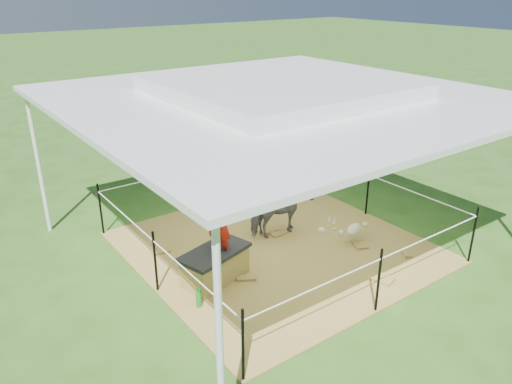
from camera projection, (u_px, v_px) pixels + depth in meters
ground at (276, 248)px, 8.67m from camera, size 90.00×90.00×0.00m
hay_patch at (276, 247)px, 8.67m from camera, size 4.60×4.60×0.03m
canopy_tent at (279, 94)px, 7.63m from camera, size 6.30×6.30×2.90m
rope_fence at (277, 214)px, 8.42m from camera, size 4.54×4.54×1.00m
straw_bale at (215, 267)px, 7.60m from camera, size 1.12×0.77×0.46m
dark_cloth at (215, 252)px, 7.50m from camera, size 1.20×0.84×0.06m
woman at (219, 215)px, 7.33m from camera, size 0.40×0.51×1.23m
green_bottle at (199, 298)px, 7.00m from camera, size 0.10×0.10×0.28m
pony at (281, 211)px, 8.87m from camera, size 1.15×0.59×0.94m
pink_hat at (281, 184)px, 8.66m from camera, size 0.29×0.29×0.14m
foal at (354, 228)px, 8.70m from camera, size 1.15×0.91×0.56m
trash_barrel at (237, 117)px, 15.22m from camera, size 0.65×0.65×0.96m
picnic_table_near at (175, 113)px, 15.89m from camera, size 2.42×2.10×0.84m
picnic_table_far at (245, 97)px, 18.20m from camera, size 1.98×1.48×0.79m
distant_person at (183, 113)px, 15.02m from camera, size 0.66×0.54×1.24m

